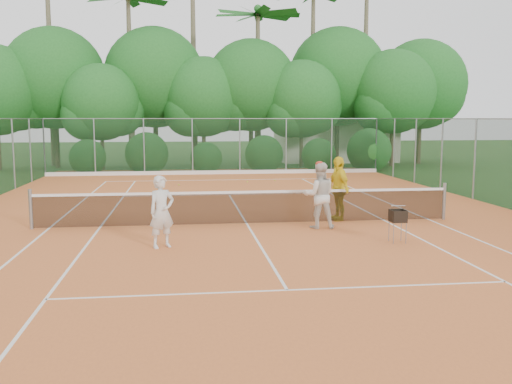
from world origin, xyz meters
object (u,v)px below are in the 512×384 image
Objects in this scene: player_center_grp at (319,195)px; player_yellow at (338,189)px; player_white at (162,212)px; ball_hopper at (398,217)px.

player_yellow is at bearing 53.07° from player_center_grp.
player_center_grp is 0.98× the size of player_yellow.
player_white is 4.61m from player_center_grp.
player_center_grp reaches higher than player_white.
ball_hopper is (0.62, -3.18, -0.31)m from player_yellow.
player_yellow is at bearing 3.47° from player_white.
player_yellow is (5.06, 3.02, 0.10)m from player_white.
player_yellow is at bearing 83.50° from ball_hopper.
player_center_grp is at bearing -49.03° from player_yellow.
player_center_grp is 2.54m from ball_hopper.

